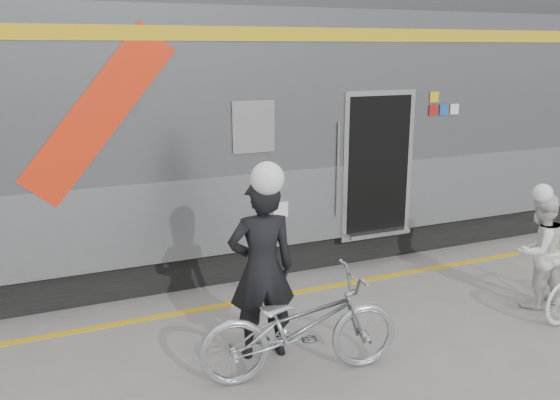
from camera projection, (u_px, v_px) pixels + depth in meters
ground at (379, 368)px, 6.25m from camera, size 90.00×90.00×0.00m
train at (207, 128)px, 9.24m from camera, size 24.00×3.17×4.10m
safety_strip at (294, 293)px, 8.15m from camera, size 24.00×0.12×0.01m
man at (262, 269)px, 6.29m from camera, size 0.79×0.57×1.99m
bicycle_left at (301, 326)px, 5.99m from camera, size 2.17×1.02×1.09m
woman at (538, 251)px, 7.59m from camera, size 0.76×0.61×1.50m
helmet_man at (261, 161)px, 6.00m from camera, size 0.34×0.34×0.34m
helmet_woman at (546, 185)px, 7.37m from camera, size 0.24×0.24×0.24m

